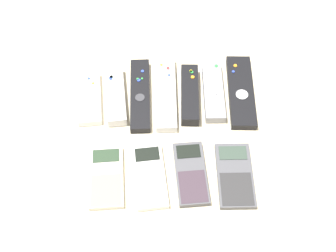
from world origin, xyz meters
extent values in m
plane|color=beige|center=(0.00, 0.00, 0.00)|extent=(3.00, 3.00, 0.00)
cube|color=white|center=(-0.18, 0.13, 0.01)|extent=(0.06, 0.15, 0.02)
cylinder|color=#99999E|center=(-0.18, 0.12, 0.02)|extent=(0.03, 0.03, 0.00)
cylinder|color=yellow|center=(-0.18, 0.16, 0.02)|extent=(0.01, 0.01, 0.00)
cylinder|color=blue|center=(-0.19, 0.18, 0.02)|extent=(0.01, 0.01, 0.00)
cylinder|color=silver|center=(-0.19, 0.16, 0.02)|extent=(0.01, 0.01, 0.00)
cube|color=silver|center=(-0.12, 0.13, 0.01)|extent=(0.05, 0.17, 0.02)
cylinder|color=silver|center=(-0.12, 0.13, 0.03)|extent=(0.02, 0.02, 0.00)
cylinder|color=blue|center=(-0.13, 0.17, 0.03)|extent=(0.01, 0.01, 0.00)
cylinder|color=green|center=(-0.13, 0.18, 0.03)|extent=(0.01, 0.01, 0.00)
cylinder|color=silver|center=(-0.13, 0.18, 0.03)|extent=(0.01, 0.01, 0.00)
cylinder|color=silver|center=(-0.13, 0.18, 0.03)|extent=(0.01, 0.01, 0.00)
cube|color=black|center=(-0.06, 0.13, 0.01)|extent=(0.05, 0.21, 0.02)
cylinder|color=#38383D|center=(-0.06, 0.11, 0.02)|extent=(0.02, 0.02, 0.00)
cylinder|color=green|center=(-0.06, 0.17, 0.02)|extent=(0.01, 0.01, 0.00)
cylinder|color=green|center=(-0.07, 0.17, 0.02)|extent=(0.01, 0.01, 0.00)
cylinder|color=blue|center=(-0.05, 0.19, 0.02)|extent=(0.01, 0.01, 0.00)
cylinder|color=blue|center=(-0.06, 0.17, 0.02)|extent=(0.01, 0.01, 0.00)
cube|color=silver|center=(0.00, 0.13, 0.01)|extent=(0.06, 0.22, 0.02)
cylinder|color=silver|center=(0.00, 0.10, 0.02)|extent=(0.03, 0.03, 0.00)
cylinder|color=blue|center=(0.01, 0.18, 0.02)|extent=(0.01, 0.01, 0.00)
cylinder|color=red|center=(0.01, 0.20, 0.02)|extent=(0.01, 0.01, 0.00)
cylinder|color=yellow|center=(-0.01, 0.21, 0.02)|extent=(0.01, 0.01, 0.00)
cube|color=black|center=(0.06, 0.12, 0.01)|extent=(0.05, 0.17, 0.03)
cylinder|color=green|center=(0.06, 0.18, 0.03)|extent=(0.01, 0.01, 0.00)
cylinder|color=green|center=(0.07, 0.18, 0.03)|extent=(0.01, 0.01, 0.00)
cylinder|color=yellow|center=(0.06, 0.18, 0.03)|extent=(0.01, 0.01, 0.00)
cylinder|color=orange|center=(0.07, 0.16, 0.03)|extent=(0.01, 0.01, 0.00)
cube|color=gray|center=(0.12, 0.13, 0.01)|extent=(0.05, 0.18, 0.02)
cylinder|color=#99999E|center=(0.12, 0.12, 0.02)|extent=(0.02, 0.02, 0.00)
cylinder|color=green|center=(0.13, 0.20, 0.02)|extent=(0.01, 0.01, 0.00)
cylinder|color=silver|center=(0.11, 0.19, 0.02)|extent=(0.01, 0.01, 0.00)
cube|color=black|center=(0.18, 0.13, 0.01)|extent=(0.07, 0.22, 0.02)
cylinder|color=silver|center=(0.18, 0.11, 0.02)|extent=(0.03, 0.03, 0.00)
cylinder|color=orange|center=(0.18, 0.20, 0.02)|extent=(0.01, 0.01, 0.00)
cylinder|color=blue|center=(0.17, 0.18, 0.02)|extent=(0.01, 0.01, 0.00)
cube|color=beige|center=(-0.14, -0.09, 0.01)|extent=(0.08, 0.15, 0.01)
cube|color=#2D422D|center=(-0.14, -0.04, 0.01)|extent=(0.06, 0.03, 0.00)
cube|color=gray|center=(-0.14, -0.12, 0.01)|extent=(0.07, 0.07, 0.00)
cube|color=silver|center=(-0.05, -0.09, 0.01)|extent=(0.08, 0.16, 0.01)
cube|color=black|center=(-0.05, -0.04, 0.01)|extent=(0.06, 0.04, 0.00)
cube|color=#A38887|center=(-0.04, -0.13, 0.01)|extent=(0.06, 0.08, 0.00)
cube|color=#4C4C51|center=(0.04, -0.09, 0.01)|extent=(0.07, 0.15, 0.01)
cube|color=black|center=(0.04, -0.04, 0.01)|extent=(0.05, 0.04, 0.00)
cube|color=#3B2D37|center=(0.04, -0.12, 0.01)|extent=(0.06, 0.08, 0.00)
cube|color=#4C4C51|center=(0.14, -0.10, 0.01)|extent=(0.08, 0.16, 0.01)
cube|color=#38473D|center=(0.14, -0.05, 0.01)|extent=(0.06, 0.04, 0.00)
cube|color=#2D2D2E|center=(0.14, -0.14, 0.01)|extent=(0.07, 0.08, 0.00)
camera|label=1|loc=(-0.03, -0.57, 0.90)|focal=50.00mm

